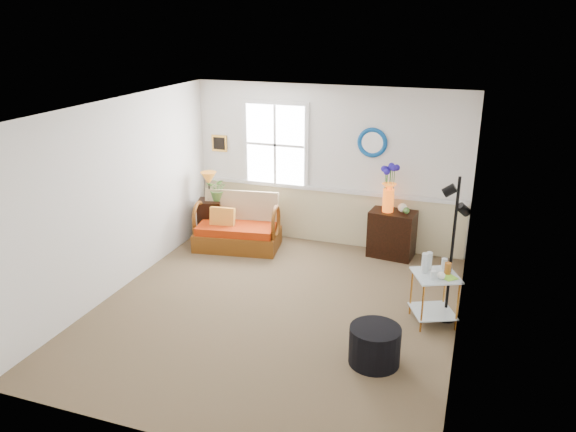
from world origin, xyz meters
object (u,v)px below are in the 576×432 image
(loveseat, at_px, (237,222))
(lamp_stand, at_px, (210,219))
(floor_lamp, at_px, (452,251))
(cabinet, at_px, (392,234))
(ottoman, at_px, (375,345))
(side_table, at_px, (434,299))

(loveseat, bearing_deg, lamp_stand, 150.85)
(floor_lamp, bearing_deg, loveseat, 154.74)
(lamp_stand, bearing_deg, cabinet, 5.27)
(ottoman, bearing_deg, floor_lamp, 62.06)
(side_table, bearing_deg, floor_lamp, 45.10)
(lamp_stand, height_order, ottoman, lamp_stand)
(side_table, bearing_deg, ottoman, -115.01)
(cabinet, distance_m, floor_lamp, 2.07)
(lamp_stand, distance_m, ottoman, 4.30)
(lamp_stand, relative_size, cabinet, 0.92)
(loveseat, xyz_separation_m, floor_lamp, (3.41, -1.24, 0.49))
(floor_lamp, bearing_deg, ottoman, -123.20)
(loveseat, xyz_separation_m, side_table, (3.26, -1.39, -0.11))
(loveseat, height_order, ottoman, loveseat)
(side_table, xyz_separation_m, ottoman, (-0.51, -1.10, -0.11))
(loveseat, xyz_separation_m, ottoman, (2.74, -2.49, -0.22))
(loveseat, relative_size, floor_lamp, 0.73)
(lamp_stand, height_order, cabinet, cabinet)
(side_table, bearing_deg, lamp_stand, 157.35)
(floor_lamp, bearing_deg, cabinet, 114.10)
(cabinet, bearing_deg, ottoman, -77.94)
(lamp_stand, bearing_deg, ottoman, -39.05)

